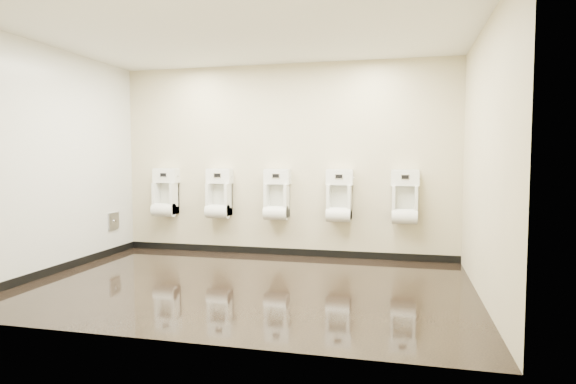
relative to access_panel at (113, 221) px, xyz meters
name	(u,v)px	position (x,y,z in m)	size (l,w,h in m)	color
ground	(247,285)	(2.48, -1.20, -0.50)	(5.00, 3.50, 0.00)	black
ceiling	(245,33)	(2.48, -1.20, 2.30)	(5.00, 3.50, 0.00)	silver
back_wall	(284,161)	(2.48, 0.55, 0.90)	(5.00, 0.02, 2.80)	beige
front_wall	(173,163)	(2.48, -2.95, 0.90)	(5.00, 0.02, 2.80)	beige
left_wall	(53,161)	(-0.02, -1.20, 0.90)	(0.02, 3.50, 2.80)	beige
right_wall	(485,162)	(4.98, -1.20, 0.90)	(0.02, 3.50, 2.80)	beige
tile_overlay_left	(54,161)	(-0.01, -1.20, 0.90)	(0.01, 3.50, 2.80)	silver
skirting_back	(284,252)	(2.48, 0.54, -0.45)	(5.00, 0.02, 0.10)	black
skirting_left	(58,269)	(-0.01, -1.20, -0.45)	(0.02, 3.50, 0.10)	black
access_panel	(113,221)	(0.00, 0.00, 0.00)	(0.04, 0.25, 0.25)	#9E9EA3
urinal_0	(165,196)	(0.63, 0.42, 0.35)	(0.39, 0.29, 0.72)	white
urinal_1	(219,197)	(1.51, 0.42, 0.35)	(0.39, 0.29, 0.72)	white
urinal_2	(277,198)	(2.41, 0.42, 0.35)	(0.39, 0.29, 0.72)	white
urinal_3	(339,200)	(3.32, 0.42, 0.35)	(0.39, 0.29, 0.72)	white
urinal_4	(405,201)	(4.22, 0.42, 0.35)	(0.39, 0.29, 0.72)	white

